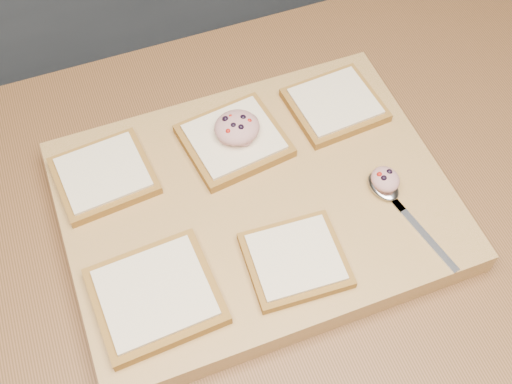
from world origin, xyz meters
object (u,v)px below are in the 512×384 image
cutting_board (256,205)px  spoon (389,193)px  bread_far_center (234,140)px  tuna_salad_dollop (237,127)px

cutting_board → spoon: spoon is taller
cutting_board → spoon: 0.16m
bread_far_center → tuna_salad_dollop: tuna_salad_dollop is taller
tuna_salad_dollop → spoon: (0.14, -0.14, -0.03)m
bread_far_center → tuna_salad_dollop: bearing=12.2°
tuna_salad_dollop → spoon: bearing=-44.5°
spoon → cutting_board: bearing=160.1°
cutting_board → spoon: size_ratio=2.91×
spoon → tuna_salad_dollop: bearing=135.5°
cutting_board → spoon: bearing=-19.9°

